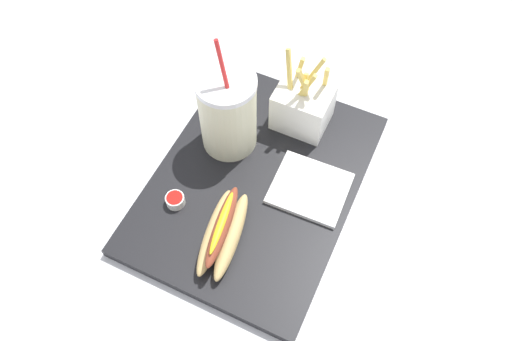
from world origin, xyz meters
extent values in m
cube|color=silver|center=(0.00, 0.00, -0.01)|extent=(2.40, 2.40, 0.02)
cube|color=black|center=(0.00, 0.00, 0.01)|extent=(0.45, 0.33, 0.02)
cylinder|color=beige|center=(-0.06, -0.08, 0.09)|extent=(0.10, 0.10, 0.15)
cylinder|color=white|center=(-0.06, -0.08, 0.17)|extent=(0.10, 0.10, 0.01)
cylinder|color=red|center=(-0.05, -0.08, 0.22)|extent=(0.02, 0.03, 0.09)
cube|color=white|center=(-0.15, 0.02, 0.06)|extent=(0.08, 0.10, 0.08)
cube|color=#E5C660|center=(-0.14, 0.03, 0.12)|extent=(0.03, 0.01, 0.08)
cube|color=#E5C660|center=(-0.16, -0.01, 0.13)|extent=(0.03, 0.03, 0.08)
cube|color=#E5C660|center=(-0.14, 0.02, 0.13)|extent=(0.04, 0.02, 0.09)
cube|color=#E5C660|center=(-0.17, 0.00, 0.12)|extent=(0.02, 0.02, 0.07)
cube|color=#E5C660|center=(-0.18, 0.05, 0.12)|extent=(0.03, 0.01, 0.07)
cube|color=#E5C660|center=(-0.14, 0.03, 0.13)|extent=(0.01, 0.03, 0.07)
cube|color=#E5C660|center=(-0.16, 0.03, 0.13)|extent=(0.02, 0.04, 0.09)
cube|color=#E5C660|center=(-0.15, 0.02, 0.11)|extent=(0.02, 0.01, 0.06)
ellipsoid|color=tan|center=(0.12, -0.01, 0.04)|extent=(0.16, 0.05, 0.04)
ellipsoid|color=tan|center=(0.12, 0.01, 0.04)|extent=(0.16, 0.05, 0.04)
ellipsoid|color=brown|center=(0.12, 0.00, 0.07)|extent=(0.14, 0.05, 0.02)
ellipsoid|color=gold|center=(0.12, 0.00, 0.08)|extent=(0.11, 0.03, 0.01)
cylinder|color=white|center=(0.10, -0.10, 0.03)|extent=(0.03, 0.03, 0.02)
cylinder|color=#B2140F|center=(0.10, -0.10, 0.04)|extent=(0.03, 0.03, 0.01)
cylinder|color=white|center=(-0.14, -0.11, 0.03)|extent=(0.04, 0.04, 0.02)
cylinder|color=#B2140F|center=(-0.14, -0.11, 0.04)|extent=(0.03, 0.03, 0.01)
cube|color=white|center=(-0.02, 0.09, 0.02)|extent=(0.11, 0.13, 0.01)
camera|label=1|loc=(0.40, 0.19, 0.77)|focal=35.55mm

